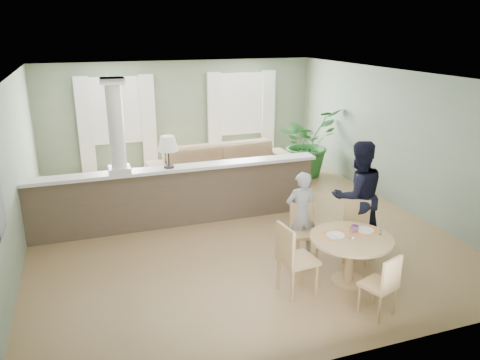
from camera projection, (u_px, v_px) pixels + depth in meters
name	position (u px, v px, depth m)	size (l,w,h in m)	color
ground	(229.00, 222.00, 8.75)	(8.00, 8.00, 0.00)	tan
room_shell	(217.00, 120.00, 8.75)	(7.02, 8.02, 2.71)	gray
pony_wall	(174.00, 189.00, 8.41)	(5.32, 0.38, 2.70)	brown
sofa	(225.00, 169.00, 10.36)	(3.31, 1.30, 0.97)	#987253
houseplant	(307.00, 142.00, 11.32)	(1.48, 1.28, 1.64)	#286327
dining_table	(351.00, 246.00, 6.53)	(1.15, 1.15, 0.79)	tan
chair_far_boy	(303.00, 228.00, 7.30)	(0.43, 0.43, 0.87)	tan
chair_far_man	(356.00, 227.00, 7.26)	(0.57, 0.57, 0.93)	tan
chair_near	(383.00, 283.00, 5.77)	(0.48, 0.48, 0.84)	tan
chair_side	(293.00, 256.00, 6.23)	(0.50, 0.50, 1.02)	tan
child_person	(301.00, 213.00, 7.37)	(0.50, 0.33, 1.36)	#9C9CA1
man_person	(357.00, 196.00, 7.48)	(0.88, 0.68, 1.81)	black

